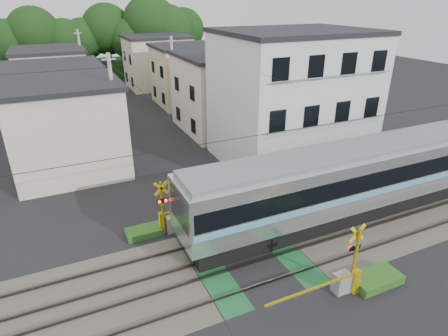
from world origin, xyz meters
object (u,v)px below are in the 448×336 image
commuter_train (349,180)px  apartment_block (292,98)px  crossing_signal_near (345,278)px  pedestrian (123,93)px  crossing_signal_far (171,219)px

commuter_train → apartment_block: (1.64, 8.29, 2.52)m
crossing_signal_near → apartment_block: apartment_block is taller
commuter_train → pedestrian: 32.23m
commuter_train → crossing_signal_far: commuter_train is taller
crossing_signal_near → pedestrian: 36.49m
apartment_block → pedestrian: bearing=108.9°
commuter_train → crossing_signal_near: bearing=-131.4°
commuter_train → crossing_signal_far: 9.87m
commuter_train → crossing_signal_near: (-4.28, -4.85, -1.43)m
commuter_train → apartment_block: size_ratio=1.91×
commuter_train → apartment_block: 8.82m
crossing_signal_far → pedestrian: bearing=83.9°
crossing_signal_near → apartment_block: bearing=65.8°
commuter_train → apartment_block: apartment_block is taller
apartment_block → crossing_signal_near: bearing=-114.2°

